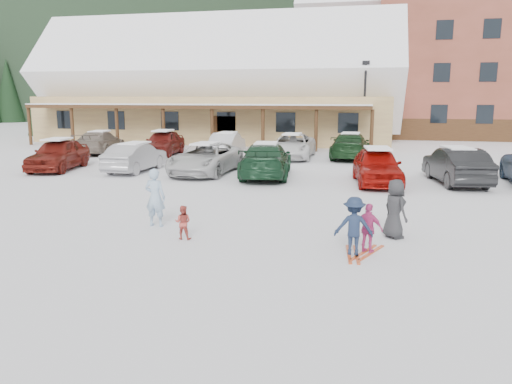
% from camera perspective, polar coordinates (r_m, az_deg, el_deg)
% --- Properties ---
extents(ground, '(160.00, 160.00, 0.00)m').
position_cam_1_polar(ground, '(13.42, -2.18, -4.94)').
color(ground, white).
rests_on(ground, ground).
extents(forested_hillside, '(300.00, 70.00, 38.00)m').
position_cam_1_polar(forested_hillside, '(98.74, 11.07, 19.70)').
color(forested_hillside, black).
rests_on(forested_hillside, ground).
extents(day_lodge, '(29.12, 12.50, 10.38)m').
position_cam_1_polar(day_lodge, '(42.27, -4.51, 11.29)').
color(day_lodge, tan).
rests_on(day_lodge, ground).
extents(alpine_hotel, '(31.48, 14.01, 21.48)m').
position_cam_1_polar(alpine_hotel, '(51.90, 25.62, 15.41)').
color(alpine_hotel, brown).
rests_on(alpine_hotel, ground).
extents(lamp_post, '(0.50, 0.25, 6.01)m').
position_cam_1_polar(lamp_post, '(35.88, 12.30, 10.29)').
color(lamp_post, black).
rests_on(lamp_post, ground).
extents(conifer_0, '(4.40, 4.40, 10.20)m').
position_cam_1_polar(conifer_0, '(51.64, -22.64, 12.38)').
color(conifer_0, black).
rests_on(conifer_0, ground).
extents(conifer_2, '(5.28, 5.28, 12.24)m').
position_cam_1_polar(conifer_2, '(63.93, -19.46, 13.18)').
color(conifer_2, black).
rests_on(conifer_2, ground).
extents(conifer_3, '(3.96, 3.96, 9.18)m').
position_cam_1_polar(conifer_3, '(56.57, 15.57, 12.03)').
color(conifer_3, black).
rests_on(conifer_3, ground).
extents(adult_skier, '(0.63, 0.43, 1.67)m').
position_cam_1_polar(adult_skier, '(14.41, -11.45, -0.63)').
color(adult_skier, '#95B2CD').
rests_on(adult_skier, ground).
extents(toddler_red, '(0.45, 0.36, 0.90)m').
position_cam_1_polar(toddler_red, '(13.07, -8.35, -3.45)').
color(toddler_red, '#B24138').
rests_on(toddler_red, ground).
extents(child_navy, '(0.94, 0.60, 1.39)m').
position_cam_1_polar(child_navy, '(11.81, 11.11, -3.86)').
color(child_navy, '#19253F').
rests_on(child_navy, ground).
extents(skis_child_navy, '(0.33, 1.41, 0.03)m').
position_cam_1_polar(skis_child_navy, '(12.00, 10.99, -7.00)').
color(skis_child_navy, '#C1451B').
rests_on(skis_child_navy, ground).
extents(child_magenta, '(0.76, 0.55, 1.20)m').
position_cam_1_polar(child_magenta, '(12.05, 12.74, -4.10)').
color(child_magenta, '#C3387B').
rests_on(child_magenta, ground).
extents(skis_child_magenta, '(0.74, 1.36, 0.03)m').
position_cam_1_polar(skis_child_magenta, '(12.21, 12.63, -6.76)').
color(skis_child_magenta, '#C1451B').
rests_on(skis_child_magenta, ground).
extents(bystander_dark, '(0.85, 0.91, 1.56)m').
position_cam_1_polar(bystander_dark, '(13.47, 15.59, -1.87)').
color(bystander_dark, '#2A2A2C').
rests_on(bystander_dark, ground).
extents(parked_car_0, '(2.57, 4.81, 1.56)m').
position_cam_1_polar(parked_car_0, '(26.95, -21.67, 4.02)').
color(parked_car_0, maroon).
rests_on(parked_car_0, ground).
extents(parked_car_1, '(1.60, 4.30, 1.40)m').
position_cam_1_polar(parked_car_1, '(25.23, -13.62, 3.88)').
color(parked_car_1, '#9C9CA0').
rests_on(parked_car_1, ground).
extents(parked_car_2, '(2.67, 5.34, 1.45)m').
position_cam_1_polar(parked_car_2, '(23.95, -5.77, 3.83)').
color(parked_car_2, silver).
rests_on(parked_car_2, ground).
extents(parked_car_3, '(2.78, 5.57, 1.55)m').
position_cam_1_polar(parked_car_3, '(22.83, 1.15, 3.67)').
color(parked_car_3, '#163922').
rests_on(parked_car_3, ground).
extents(parked_car_4, '(2.29, 4.65, 1.53)m').
position_cam_1_polar(parked_car_4, '(21.61, 13.66, 2.91)').
color(parked_car_4, '#9C0E09').
rests_on(parked_car_4, ground).
extents(parked_car_5, '(2.37, 4.85, 1.53)m').
position_cam_1_polar(parked_car_5, '(22.69, 21.91, 2.80)').
color(parked_car_5, black).
rests_on(parked_car_5, ground).
extents(parked_car_7, '(2.79, 5.20, 1.43)m').
position_cam_1_polar(parked_car_7, '(33.79, -17.39, 5.44)').
color(parked_car_7, gray).
rests_on(parked_car_7, ground).
extents(parked_car_8, '(2.21, 4.68, 1.55)m').
position_cam_1_polar(parked_car_8, '(31.88, -10.55, 5.55)').
color(parked_car_8, maroon).
rests_on(parked_car_8, ground).
extents(parked_car_9, '(1.68, 4.35, 1.41)m').
position_cam_1_polar(parked_car_9, '(31.38, -3.29, 5.52)').
color(parked_car_9, silver).
rests_on(parked_car_9, ground).
extents(parked_car_10, '(2.48, 5.27, 1.46)m').
position_cam_1_polar(parked_car_10, '(29.83, 4.15, 5.26)').
color(parked_car_10, white).
rests_on(parked_car_10, ground).
extents(parked_car_11, '(2.31, 5.27, 1.51)m').
position_cam_1_polar(parked_car_11, '(30.08, 10.72, 5.20)').
color(parked_car_11, '#143217').
rests_on(parked_car_11, ground).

